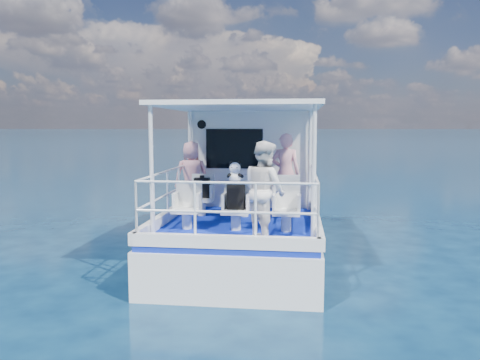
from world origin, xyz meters
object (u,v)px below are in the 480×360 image
object	(u,v)px
passenger_port_fwd	(192,176)
passenger_stbd_aft	(265,190)
panda	(235,172)
backpack_center	(236,196)

from	to	relation	value
passenger_port_fwd	passenger_stbd_aft	size ratio (longest dim) A/B	0.95
passenger_port_fwd	panda	world-z (taller)	passenger_port_fwd
passenger_port_fwd	panda	xyz separation A→B (m)	(1.24, -1.96, 0.28)
backpack_center	panda	size ratio (longest dim) A/B	1.21
passenger_port_fwd	passenger_stbd_aft	bearing A→B (deg)	109.14
passenger_stbd_aft	backpack_center	world-z (taller)	passenger_stbd_aft
passenger_port_fwd	backpack_center	distance (m)	2.34
passenger_port_fwd	panda	size ratio (longest dim) A/B	3.95
passenger_stbd_aft	backpack_center	size ratio (longest dim) A/B	3.45
passenger_port_fwd	passenger_stbd_aft	xyz separation A→B (m)	(1.80, -2.55, 0.04)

